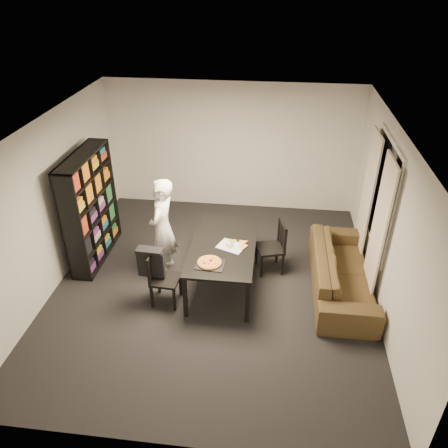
# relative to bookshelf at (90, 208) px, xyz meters

# --- Properties ---
(room) EXTENTS (5.01, 5.51, 2.61)m
(room) POSITION_rel_bookshelf_xyz_m (2.16, -0.60, 0.35)
(room) COLOR black
(room) RESTS_ON ground
(window_pane) EXTENTS (0.02, 1.40, 1.60)m
(window_pane) POSITION_rel_bookshelf_xyz_m (4.64, -0.00, 0.55)
(window_pane) COLOR black
(window_pane) RESTS_ON room
(window_frame) EXTENTS (0.03, 1.52, 1.72)m
(window_frame) POSITION_rel_bookshelf_xyz_m (4.64, -0.00, 0.55)
(window_frame) COLOR white
(window_frame) RESTS_ON room
(curtain_left) EXTENTS (0.03, 0.70, 2.25)m
(curtain_left) POSITION_rel_bookshelf_xyz_m (4.56, -0.52, 0.20)
(curtain_left) COLOR beige
(curtain_left) RESTS_ON room
(curtain_right) EXTENTS (0.03, 0.70, 2.25)m
(curtain_right) POSITION_rel_bookshelf_xyz_m (4.56, 0.52, 0.20)
(curtain_right) COLOR beige
(curtain_right) RESTS_ON room
(bookshelf) EXTENTS (0.35, 1.50, 1.90)m
(bookshelf) POSITION_rel_bookshelf_xyz_m (0.00, 0.00, 0.00)
(bookshelf) COLOR black
(bookshelf) RESTS_ON room
(dining_table) EXTENTS (1.00, 1.79, 0.75)m
(dining_table) POSITION_rel_bookshelf_xyz_m (2.30, -0.51, -0.27)
(dining_table) COLOR black
(dining_table) RESTS_ON room
(chair_left) EXTENTS (0.43, 0.43, 0.87)m
(chair_left) POSITION_rel_bookshelf_xyz_m (1.42, -1.06, -0.45)
(chair_left) COLOR black
(chair_left) RESTS_ON room
(chair_right) EXTENTS (0.52, 0.52, 0.90)m
(chair_right) POSITION_rel_bookshelf_xyz_m (3.11, -0.04, -0.44)
(chair_right) COLOR black
(chair_right) RESTS_ON room
(draped_jacket) EXTENTS (0.41, 0.19, 0.48)m
(draped_jacket) POSITION_rel_bookshelf_xyz_m (1.30, -1.05, -0.23)
(draped_jacket) COLOR black
(draped_jacket) RESTS_ON chair_left
(person) EXTENTS (0.47, 0.66, 1.69)m
(person) POSITION_rel_bookshelf_xyz_m (1.31, -0.32, -0.10)
(person) COLOR silver
(person) RESTS_ON room
(baking_tray) EXTENTS (0.42, 0.35, 0.01)m
(baking_tray) POSITION_rel_bookshelf_xyz_m (2.18, -1.06, -0.20)
(baking_tray) COLOR black
(baking_tray) RESTS_ON dining_table
(pepperoni_pizza) EXTENTS (0.35, 0.35, 0.03)m
(pepperoni_pizza) POSITION_rel_bookshelf_xyz_m (2.17, -1.04, -0.18)
(pepperoni_pizza) COLOR olive
(pepperoni_pizza) RESTS_ON dining_table
(kitchen_towel) EXTENTS (0.48, 0.43, 0.01)m
(kitchen_towel) POSITION_rel_bookshelf_xyz_m (2.43, -0.56, -0.20)
(kitchen_towel) COLOR white
(kitchen_towel) RESTS_ON dining_table
(pizza_slices) EXTENTS (0.45, 0.41, 0.01)m
(pizza_slices) POSITION_rel_bookshelf_xyz_m (2.51, -0.50, -0.19)
(pizza_slices) COLOR gold
(pizza_slices) RESTS_ON dining_table
(sofa) EXTENTS (0.88, 2.26, 0.66)m
(sofa) POSITION_rel_bookshelf_xyz_m (4.17, -0.42, -0.62)
(sofa) COLOR #3B3117
(sofa) RESTS_ON room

